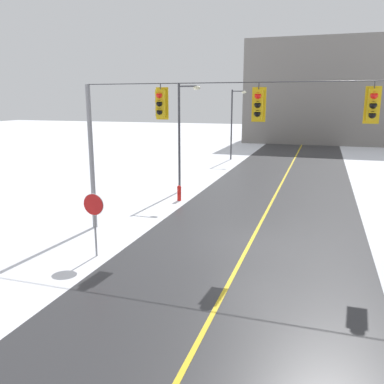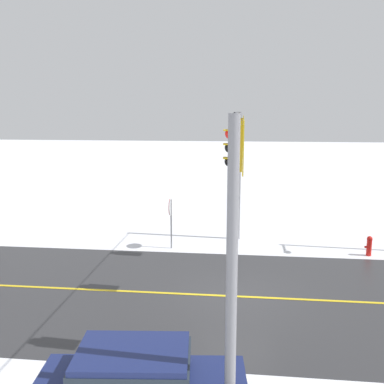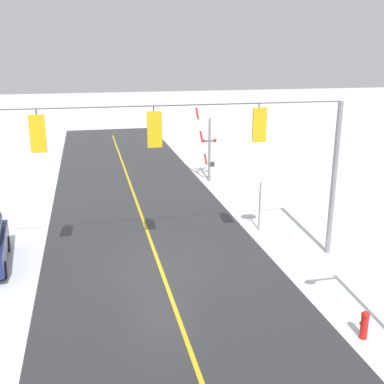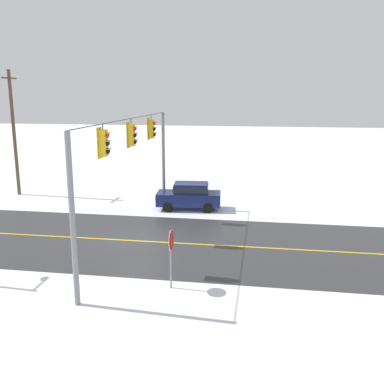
{
  "view_description": "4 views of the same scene",
  "coord_description": "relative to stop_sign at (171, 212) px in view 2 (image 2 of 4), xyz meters",
  "views": [
    {
      "loc": [
        2.48,
        -15.19,
        5.58
      ],
      "look_at": [
        -2.05,
        -1.17,
        2.21
      ],
      "focal_mm": 37.85,
      "sensor_mm": 36.0,
      "label": 1
    },
    {
      "loc": [
        14.22,
        0.13,
        6.22
      ],
      "look_at": [
        -2.53,
        -1.77,
        3.14
      ],
      "focal_mm": 41.21,
      "sensor_mm": 36.0,
      "label": 2
    },
    {
      "loc": [
        2.41,
        16.1,
        8.02
      ],
      "look_at": [
        -1.77,
        -2.39,
        2.26
      ],
      "focal_mm": 43.59,
      "sensor_mm": 36.0,
      "label": 3
    },
    {
      "loc": [
        -20.62,
        -6.38,
        7.41
      ],
      "look_at": [
        -1.4,
        -3.25,
        3.0
      ],
      "focal_mm": 41.06,
      "sensor_mm": 36.0,
      "label": 4
    }
  ],
  "objects": [
    {
      "name": "fire_hydrant",
      "position": [
        0.08,
        8.79,
        -1.25
      ],
      "size": [
        0.24,
        0.31,
        0.88
      ],
      "color": "red",
      "rests_on": "ground"
    },
    {
      "name": "stop_sign",
      "position": [
        0.0,
        0.0,
        0.0
      ],
      "size": [
        0.8,
        0.09,
        2.35
      ],
      "color": "gray",
      "rests_on": "ground"
    },
    {
      "name": "signal_span",
      "position": [
        5.19,
        3.04,
        2.59
      ],
      "size": [
        14.2,
        0.47,
        6.22
      ],
      "color": "gray",
      "rests_on": "ground"
    },
    {
      "name": "ground_plane",
      "position": [
        5.12,
        3.05,
        -1.71
      ],
      "size": [
        160.0,
        160.0,
        0.0
      ],
      "primitive_type": "plane",
      "color": "white"
    }
  ]
}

